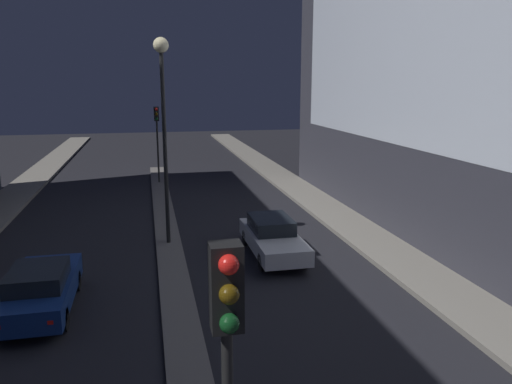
% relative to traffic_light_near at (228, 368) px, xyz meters
% --- Properties ---
extents(median_strip, '(1.03, 35.84, 0.11)m').
position_rel_traffic_light_near_xyz_m(median_strip, '(0.00, 16.36, -3.64)').
color(median_strip, '#66605B').
rests_on(median_strip, ground).
extents(traffic_light_near, '(0.32, 0.42, 4.90)m').
position_rel_traffic_light_near_xyz_m(traffic_light_near, '(0.00, 0.00, 0.00)').
color(traffic_light_near, black).
rests_on(traffic_light_near, median_strip).
extents(traffic_light_mid, '(0.32, 0.42, 4.90)m').
position_rel_traffic_light_near_xyz_m(traffic_light_mid, '(0.00, 28.25, 0.00)').
color(traffic_light_mid, black).
rests_on(traffic_light_mid, median_strip).
extents(street_lamp, '(0.59, 0.59, 8.09)m').
position_rel_traffic_light_near_xyz_m(street_lamp, '(0.00, 15.34, 2.26)').
color(street_lamp, black).
rests_on(street_lamp, median_strip).
extents(car_left_lane, '(1.74, 4.44, 1.44)m').
position_rel_traffic_light_near_xyz_m(car_left_lane, '(-3.86, 9.88, -2.95)').
color(car_left_lane, navy).
rests_on(car_left_lane, ground).
extents(car_right_lane, '(1.74, 4.69, 1.44)m').
position_rel_traffic_light_near_xyz_m(car_right_lane, '(3.86, 13.21, -2.95)').
color(car_right_lane, silver).
rests_on(car_right_lane, ground).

